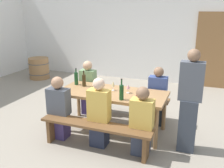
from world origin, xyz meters
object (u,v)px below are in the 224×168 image
object	(u,v)px
seated_guest_near_2	(142,123)
wine_glass_2	(95,85)
wine_bottle_1	(84,80)
wine_glass_3	(138,94)
wine_bottle_2	(76,78)
wine_glass_1	(113,84)
wooden_door	(212,51)
wine_glass_0	(128,87)
seated_guest_far_0	(88,89)
tasting_table	(112,96)
wine_barrel	(39,68)
seated_guest_near_1	(99,114)
wine_bottle_0	(121,92)
seated_guest_near_0	(59,109)
bench_far	(124,100)
standing_host	(190,103)
seated_guest_far_1	(157,97)
bench_near	(95,129)

from	to	relation	value
seated_guest_near_2	wine_glass_2	bearing A→B (deg)	62.70
wine_bottle_1	wine_glass_3	xyz separation A→B (m)	(1.17, -0.40, -0.00)
wine_bottle_2	wine_glass_2	size ratio (longest dim) A/B	2.18
wine_glass_1	wine_glass_2	size ratio (longest dim) A/B	1.19
wine_bottle_1	wine_glass_2	xyz separation A→B (m)	(0.31, -0.18, -0.02)
wooden_door	wine_glass_1	world-z (taller)	wooden_door
wine_bottle_1	wine_glass_0	bearing A→B (deg)	-5.27
wooden_door	seated_guest_far_0	bearing A→B (deg)	-128.76
tasting_table	wine_barrel	xyz separation A→B (m)	(-3.51, 2.56, -0.34)
wine_glass_3	seated_guest_near_2	xyz separation A→B (m)	(0.16, -0.31, -0.34)
seated_guest_near_1	wine_bottle_2	bearing A→B (deg)	47.36
wine_bottle_0	seated_guest_near_0	world-z (taller)	wine_bottle_0
seated_guest_near_1	seated_guest_near_0	bearing A→B (deg)	90.00
seated_guest_near_0	seated_guest_far_0	bearing A→B (deg)	0.53
wine_glass_2	seated_guest_far_0	world-z (taller)	seated_guest_far_0
tasting_table	wine_glass_2	distance (m)	0.37
wine_glass_1	bench_far	bearing A→B (deg)	88.70
wine_bottle_0	wine_glass_3	bearing A→B (deg)	11.16
wine_bottle_1	wine_glass_3	world-z (taller)	wine_bottle_1
bench_far	seated_guest_near_2	distance (m)	1.49
wine_glass_2	wine_barrel	xyz separation A→B (m)	(-3.19, 2.60, -0.52)
wine_glass_2	wine_glass_3	size ratio (longest dim) A/B	0.88
standing_host	tasting_table	bearing A→B (deg)	-8.31
wine_glass_1	seated_guest_near_0	distance (m)	1.06
wine_bottle_0	seated_guest_near_1	bearing A→B (deg)	-138.24
wine_glass_2	seated_guest_near_2	world-z (taller)	seated_guest_near_2
wine_bottle_0	seated_guest_near_2	distance (m)	0.61
seated_guest_far_1	standing_host	distance (m)	1.03
bench_near	wine_glass_3	size ratio (longest dim) A/B	10.82
wine_bottle_2	seated_guest_near_0	bearing A→B (deg)	-85.36
bench_near	wine_barrel	xyz separation A→B (m)	(-3.51, 3.28, -0.02)
seated_guest_far_1	bench_near	bearing A→B (deg)	-28.71
wooden_door	standing_host	world-z (taller)	wooden_door
seated_guest_near_2	seated_guest_far_0	world-z (taller)	seated_guest_far_0
wine_glass_1	seated_guest_far_0	size ratio (longest dim) A/B	0.15
seated_guest_far_1	bench_far	bearing A→B (deg)	-101.89
wine_glass_3	wine_glass_2	bearing A→B (deg)	165.85
wine_glass_0	standing_host	distance (m)	1.10
wine_bottle_1	seated_guest_near_0	size ratio (longest dim) A/B	0.28
wooden_door	wine_glass_1	xyz separation A→B (m)	(-1.63, -3.45, -0.18)
wine_bottle_2	wine_barrel	size ratio (longest dim) A/B	0.49
wine_glass_2	wine_bottle_2	bearing A→B (deg)	156.23
wooden_door	wine_glass_2	xyz separation A→B (m)	(-1.94, -3.59, -0.20)
seated_guest_far_0	seated_guest_far_1	distance (m)	1.48
wooden_door	seated_guest_far_0	size ratio (longest dim) A/B	1.82
seated_guest_near_1	seated_guest_near_2	size ratio (longest dim) A/B	1.06
bench_near	seated_guest_far_0	bearing A→B (deg)	120.47
seated_guest_far_1	wine_barrel	size ratio (longest dim) A/B	1.72
wine_glass_3	seated_guest_far_0	xyz separation A→B (m)	(-1.31, 0.84, -0.31)
bench_far	seated_guest_near_1	world-z (taller)	seated_guest_near_1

